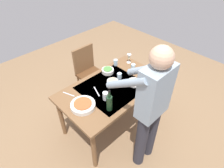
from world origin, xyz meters
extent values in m
plane|color=#846647|center=(0.00, 0.00, 0.00)|extent=(6.00, 6.00, 0.00)
cube|color=brown|center=(0.00, 0.00, 0.73)|extent=(1.45, 0.85, 0.04)
cube|color=#B2B7C1|center=(0.00, 0.00, 0.75)|extent=(0.80, 0.72, 0.00)
cylinder|color=brown|center=(-0.65, -0.36, 0.36)|extent=(0.06, 0.06, 0.71)
cylinder|color=brown|center=(0.65, -0.36, 0.36)|extent=(0.06, 0.06, 0.71)
cylinder|color=brown|center=(-0.65, 0.36, 0.36)|extent=(0.06, 0.06, 0.71)
cylinder|color=brown|center=(0.65, 0.36, 0.36)|extent=(0.06, 0.06, 0.71)
cube|color=#523019|center=(-0.21, -0.73, 0.45)|extent=(0.40, 0.40, 0.04)
cube|color=brown|center=(-0.21, -0.91, 0.70)|extent=(0.40, 0.04, 0.45)
cylinder|color=brown|center=(-0.38, -0.90, 0.23)|extent=(0.04, 0.04, 0.43)
cylinder|color=brown|center=(-0.04, -0.90, 0.23)|extent=(0.04, 0.04, 0.43)
cylinder|color=brown|center=(-0.38, -0.56, 0.23)|extent=(0.04, 0.04, 0.43)
cylinder|color=brown|center=(-0.04, -0.56, 0.23)|extent=(0.04, 0.04, 0.43)
cylinder|color=#2D2D38|center=(0.20, 0.71, 0.44)|extent=(0.14, 0.14, 0.88)
cylinder|color=#2D2D38|center=(0.00, 0.71, 0.44)|extent=(0.14, 0.14, 0.88)
cube|color=#8C9EAD|center=(0.10, 0.71, 1.18)|extent=(0.36, 0.20, 0.60)
sphere|color=tan|center=(0.10, 0.71, 1.58)|extent=(0.22, 0.22, 0.22)
cylinder|color=#8C9EAD|center=(0.27, 0.47, 1.25)|extent=(0.08, 0.52, 0.40)
cylinder|color=#8C9EAD|center=(-0.07, 0.47, 1.25)|extent=(0.08, 0.52, 0.40)
cylinder|color=black|center=(0.31, 0.27, 0.85)|extent=(0.07, 0.07, 0.20)
cylinder|color=black|center=(0.31, 0.27, 0.99)|extent=(0.03, 0.03, 0.08)
cylinder|color=black|center=(0.31, 0.27, 1.04)|extent=(0.03, 0.03, 0.02)
cylinder|color=white|center=(-0.61, -0.24, 0.76)|extent=(0.06, 0.06, 0.01)
cylinder|color=white|center=(-0.61, -0.24, 0.80)|extent=(0.01, 0.01, 0.07)
cone|color=white|center=(-0.61, -0.24, 0.87)|extent=(0.07, 0.07, 0.07)
cylinder|color=beige|center=(-0.61, -0.24, 0.85)|extent=(0.03, 0.03, 0.03)
cylinder|color=silver|center=(-0.41, -0.34, 0.80)|extent=(0.06, 0.06, 0.09)
cylinder|color=silver|center=(-0.50, -0.06, 0.80)|extent=(0.07, 0.07, 0.10)
cylinder|color=silver|center=(0.23, 0.11, 0.81)|extent=(0.07, 0.07, 0.11)
cylinder|color=silver|center=(-0.21, -0.06, 0.80)|extent=(0.07, 0.07, 0.09)
cylinder|color=silver|center=(0.51, 0.02, 0.78)|extent=(0.30, 0.30, 0.05)
cylinder|color=#C6562D|center=(0.51, 0.02, 0.80)|extent=(0.22, 0.22, 0.03)
cylinder|color=silver|center=(-0.19, -0.28, 0.78)|extent=(0.18, 0.18, 0.05)
cylinder|color=#4C843D|center=(-0.19, -0.28, 0.80)|extent=(0.13, 0.13, 0.03)
cylinder|color=silver|center=(-0.05, -0.04, 0.78)|extent=(0.16, 0.16, 0.05)
cylinder|color=tan|center=(-0.05, -0.04, 0.80)|extent=(0.12, 0.12, 0.03)
cylinder|color=silver|center=(-0.28, 0.16, 0.76)|extent=(0.23, 0.23, 0.01)
cube|color=silver|center=(0.21, -0.07, 0.76)|extent=(0.08, 0.19, 0.00)
cube|color=silver|center=(0.51, -0.29, 0.76)|extent=(0.07, 0.17, 0.00)
camera|label=1|loc=(1.37, 1.40, 2.45)|focal=30.53mm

